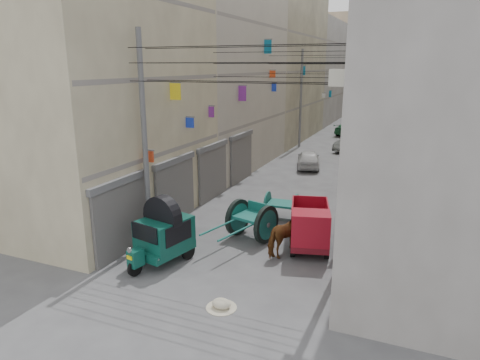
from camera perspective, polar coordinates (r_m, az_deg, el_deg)
The scene contains 17 objects.
building_row_left at distance 43.29m, azimuth 4.59°, elevation 14.67°, with size 8.00×62.00×14.00m.
building_row_right at distance 41.15m, azimuth 26.84°, elevation 13.14°, with size 8.00×62.00×14.00m.
end_cap_building at distance 73.18m, azimuth 18.99°, elevation 14.11°, with size 22.00×10.00×13.00m, color #B8AE90.
shutters_left at distance 20.48m, azimuth -5.89°, elevation 0.19°, with size 0.18×14.40×2.88m.
signboards at distance 29.36m, azimuth 11.67°, elevation 8.32°, with size 8.22×40.52×5.67m.
ac_units at distance 14.78m, azimuth 15.71°, elevation 17.28°, with size 0.70×6.55×3.35m.
utility_poles at distance 24.77m, azimuth 9.59°, elevation 8.54°, with size 7.40×22.20×8.00m.
overhead_cables at distance 22.09m, azimuth 8.27°, elevation 15.03°, with size 7.40×22.52×1.12m.
auto_rickshaw at distance 15.24m, azimuth -10.22°, elevation -6.92°, with size 1.87×2.71×1.84m.
tonga_cart at distance 17.04m, azimuth 1.56°, elevation -5.36°, with size 2.06×3.53×1.50m.
mini_truck at distance 16.19m, azimuth 9.30°, elevation -6.49°, with size 2.11×3.33×1.73m.
second_cart at distance 19.29m, azimuth 5.56°, elevation -3.36°, with size 1.45×1.30×1.22m.
feed_sack at distance 12.72m, azimuth -2.50°, elevation -16.13°, with size 0.55×0.44×0.28m, color beige.
horse at distance 15.69m, azimuth 6.43°, elevation -7.34°, with size 0.83×1.83×1.54m, color maroon.
distant_car_white at distance 29.24m, azimuth 9.12°, elevation 2.80°, with size 1.43×3.57×1.22m, color silver.
distant_car_grey at distance 35.75m, azimuth 14.76°, elevation 4.82°, with size 1.41×4.03×1.33m, color #5E6360.
distant_car_green at distance 44.12m, azimuth 14.37°, elevation 6.62°, with size 1.66×4.09×1.19m, color #216138.
Camera 1 is at (5.66, -6.96, 6.73)m, focal length 32.00 mm.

